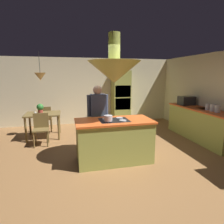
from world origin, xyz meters
TOP-DOWN VIEW (x-y plane):
  - ground at (0.00, 0.00)m, footprint 8.16×8.16m
  - wall_back at (0.00, 3.45)m, footprint 6.80×0.10m
  - wall_right at (3.25, 0.40)m, footprint 0.10×7.20m
  - kitchen_island at (0.00, -0.20)m, footprint 1.68×0.84m
  - counter_run_right at (2.84, 0.60)m, footprint 0.73×2.47m
  - oven_tower at (1.10, 3.04)m, footprint 0.66×0.62m
  - dining_table at (-1.70, 1.90)m, footprint 1.03×0.83m
  - person_at_island at (-0.24, 0.49)m, footprint 0.53×0.22m
  - range_hood at (0.00, -0.20)m, footprint 1.10×1.10m
  - pendant_light_over_table at (-1.70, 1.90)m, footprint 0.32×0.32m
  - chair_facing_island at (-1.70, 1.26)m, footprint 0.40×0.40m
  - chair_by_back_wall at (-1.70, 2.54)m, footprint 0.40×0.40m
  - potted_plant_on_table at (-1.76, 1.87)m, footprint 0.20×0.20m
  - cup_on_table at (-1.88, 1.69)m, footprint 0.07×0.07m
  - canister_flour at (2.84, -0.01)m, footprint 0.14×0.14m
  - canister_sugar at (2.84, 0.17)m, footprint 0.13×0.13m
  - canister_tea at (2.84, 0.35)m, footprint 0.12×0.12m
  - microwave_on_counter at (2.84, 1.33)m, footprint 0.46×0.36m
  - cooking_pot_on_cooktop at (-0.16, -0.33)m, footprint 0.18×0.18m

SIDE VIEW (x-z plane):
  - ground at x=0.00m, z-range 0.00..0.00m
  - kitchen_island at x=0.00m, z-range -0.01..0.95m
  - counter_run_right at x=2.84m, z-range 0.01..0.95m
  - chair_facing_island at x=-1.70m, z-range 0.07..0.94m
  - chair_by_back_wall at x=-1.70m, z-range 0.07..0.94m
  - dining_table at x=-1.70m, z-range 0.27..1.03m
  - cup_on_table at x=-1.88m, z-range 0.76..0.85m
  - potted_plant_on_table at x=-1.76m, z-range 0.78..1.08m
  - person_at_island at x=-0.24m, z-range 0.12..1.77m
  - cooking_pot_on_cooktop at x=-0.16m, z-range 0.96..1.08m
  - canister_tea at x=2.84m, z-range 0.94..1.11m
  - oven_tower at x=1.10m, z-range 0.00..2.07m
  - canister_flour at x=2.84m, z-range 0.94..1.13m
  - canister_sugar at x=2.84m, z-range 0.94..1.13m
  - microwave_on_counter at x=2.84m, z-range 0.94..1.22m
  - wall_back at x=0.00m, z-range 0.00..2.55m
  - wall_right at x=3.25m, z-range 0.00..2.55m
  - pendant_light_over_table at x=-1.70m, z-range 1.45..2.27m
  - range_hood at x=0.00m, z-range 1.49..2.49m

